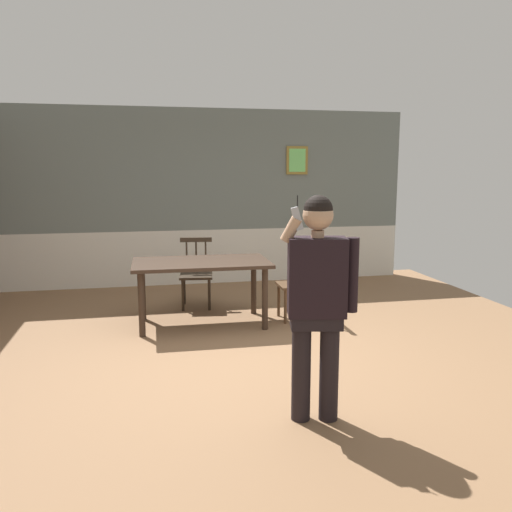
{
  "coord_description": "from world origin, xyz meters",
  "views": [
    {
      "loc": [
        -0.86,
        -4.84,
        1.83
      ],
      "look_at": [
        0.03,
        -0.6,
        1.11
      ],
      "focal_mm": 36.81,
      "sensor_mm": 36.0,
      "label": 1
    }
  ],
  "objects_px": {
    "chair_by_doorway": "(298,283)",
    "person_figure": "(318,294)",
    "dining_table": "(201,269)",
    "chair_near_window": "(196,274)"
  },
  "relations": [
    {
      "from": "chair_by_doorway",
      "to": "person_figure",
      "type": "distance_m",
      "value": 2.67
    },
    {
      "from": "dining_table",
      "to": "chair_near_window",
      "type": "distance_m",
      "value": 0.86
    },
    {
      "from": "chair_by_doorway",
      "to": "person_figure",
      "type": "xyz_separation_m",
      "value": [
        -0.61,
        -2.55,
        0.5
      ]
    },
    {
      "from": "chair_near_window",
      "to": "person_figure",
      "type": "bearing_deg",
      "value": 106.25
    },
    {
      "from": "chair_by_doorway",
      "to": "person_figure",
      "type": "relative_size",
      "value": 0.55
    },
    {
      "from": "chair_by_doorway",
      "to": "person_figure",
      "type": "height_order",
      "value": "person_figure"
    },
    {
      "from": "dining_table",
      "to": "person_figure",
      "type": "height_order",
      "value": "person_figure"
    },
    {
      "from": "dining_table",
      "to": "person_figure",
      "type": "xyz_separation_m",
      "value": [
        0.57,
        -2.57,
        0.28
      ]
    },
    {
      "from": "chair_near_window",
      "to": "person_figure",
      "type": "xyz_separation_m",
      "value": [
        0.55,
        -3.4,
        0.5
      ]
    },
    {
      "from": "dining_table",
      "to": "person_figure",
      "type": "relative_size",
      "value": 0.96
    }
  ]
}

